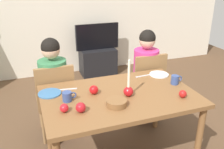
# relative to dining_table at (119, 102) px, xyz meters

# --- Properties ---
(back_wall) EXTENTS (6.40, 0.10, 2.60)m
(back_wall) POSITION_rel_dining_table_xyz_m (0.00, 2.60, 0.63)
(back_wall) COLOR beige
(back_wall) RESTS_ON ground
(dining_table) EXTENTS (1.40, 0.90, 0.75)m
(dining_table) POSITION_rel_dining_table_xyz_m (0.00, 0.00, 0.00)
(dining_table) COLOR brown
(dining_table) RESTS_ON ground
(chair_left) EXTENTS (0.40, 0.40, 0.90)m
(chair_left) POSITION_rel_dining_table_xyz_m (-0.51, 0.61, -0.15)
(chair_left) COLOR olive
(chair_left) RESTS_ON ground
(chair_right) EXTENTS (0.40, 0.40, 0.90)m
(chair_right) POSITION_rel_dining_table_xyz_m (0.60, 0.61, -0.15)
(chair_right) COLOR olive
(chair_right) RESTS_ON ground
(person_left_child) EXTENTS (0.30, 0.30, 1.17)m
(person_left_child) POSITION_rel_dining_table_xyz_m (-0.51, 0.64, -0.10)
(person_left_child) COLOR #33384C
(person_left_child) RESTS_ON ground
(person_right_child) EXTENTS (0.30, 0.30, 1.17)m
(person_right_child) POSITION_rel_dining_table_xyz_m (0.60, 0.64, -0.10)
(person_right_child) COLOR #33384C
(person_right_child) RESTS_ON ground
(tv_stand) EXTENTS (0.64, 0.40, 0.48)m
(tv_stand) POSITION_rel_dining_table_xyz_m (0.48, 2.30, -0.43)
(tv_stand) COLOR black
(tv_stand) RESTS_ON ground
(tv) EXTENTS (0.79, 0.05, 0.46)m
(tv) POSITION_rel_dining_table_xyz_m (0.48, 2.30, 0.04)
(tv) COLOR black
(tv) RESTS_ON tv_stand
(candle_centerpiece) EXTENTS (0.09, 0.09, 0.35)m
(candle_centerpiece) POSITION_rel_dining_table_xyz_m (0.07, -0.05, 0.15)
(candle_centerpiece) COLOR red
(candle_centerpiece) RESTS_ON dining_table
(plate_left) EXTENTS (0.21, 0.21, 0.01)m
(plate_left) POSITION_rel_dining_table_xyz_m (-0.60, 0.23, 0.09)
(plate_left) COLOR teal
(plate_left) RESTS_ON dining_table
(plate_right) EXTENTS (0.21, 0.21, 0.01)m
(plate_right) POSITION_rel_dining_table_xyz_m (0.57, 0.28, 0.09)
(plate_right) COLOR silver
(plate_right) RESTS_ON dining_table
(mug_left) EXTENTS (0.12, 0.08, 0.09)m
(mug_left) POSITION_rel_dining_table_xyz_m (-0.47, 0.04, 0.13)
(mug_left) COLOR #33477F
(mug_left) RESTS_ON dining_table
(mug_right) EXTENTS (0.12, 0.08, 0.09)m
(mug_right) POSITION_rel_dining_table_xyz_m (0.61, 0.03, 0.13)
(mug_right) COLOR #33477F
(mug_right) RESTS_ON dining_table
(fork_left) EXTENTS (0.18, 0.04, 0.01)m
(fork_left) POSITION_rel_dining_table_xyz_m (-0.43, 0.26, 0.09)
(fork_left) COLOR silver
(fork_left) RESTS_ON dining_table
(fork_right) EXTENTS (0.18, 0.03, 0.01)m
(fork_right) POSITION_rel_dining_table_xyz_m (0.40, 0.31, 0.09)
(fork_right) COLOR silver
(fork_right) RESTS_ON dining_table
(bowl_walnuts) EXTENTS (0.18, 0.18, 0.05)m
(bowl_walnuts) POSITION_rel_dining_table_xyz_m (-0.10, -0.18, 0.11)
(bowl_walnuts) COLOR brown
(bowl_walnuts) RESTS_ON dining_table
(apple_near_candle) EXTENTS (0.08, 0.08, 0.08)m
(apple_near_candle) POSITION_rel_dining_table_xyz_m (-0.22, 0.09, 0.12)
(apple_near_candle) COLOR red
(apple_near_candle) RESTS_ON dining_table
(apple_by_left_plate) EXTENTS (0.07, 0.07, 0.07)m
(apple_by_left_plate) POSITION_rel_dining_table_xyz_m (-0.53, -0.13, 0.12)
(apple_by_left_plate) COLOR red
(apple_by_left_plate) RESTS_ON dining_table
(apple_by_right_mug) EXTENTS (0.07, 0.07, 0.07)m
(apple_by_right_mug) POSITION_rel_dining_table_xyz_m (0.51, -0.24, 0.12)
(apple_by_right_mug) COLOR #AB1917
(apple_by_right_mug) RESTS_ON dining_table
(apple_far_edge) EXTENTS (0.08, 0.08, 0.08)m
(apple_far_edge) POSITION_rel_dining_table_xyz_m (-0.40, -0.18, 0.12)
(apple_far_edge) COLOR #B0161E
(apple_far_edge) RESTS_ON dining_table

